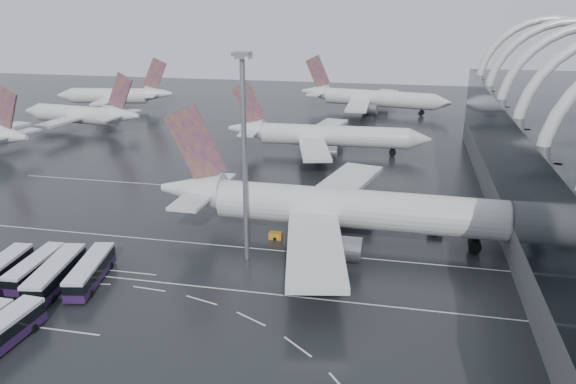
% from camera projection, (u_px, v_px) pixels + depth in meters
% --- Properties ---
extents(ground, '(420.00, 420.00, 0.00)m').
position_uv_depth(ground, '(221.00, 282.00, 80.15)').
color(ground, black).
rests_on(ground, ground).
extents(lane_marking_near, '(120.00, 0.25, 0.01)m').
position_uv_depth(lane_marking_near, '(217.00, 288.00, 78.30)').
color(lane_marking_near, silver).
rests_on(lane_marking_near, ground).
extents(lane_marking_mid, '(120.00, 0.25, 0.01)m').
position_uv_depth(lane_marking_mid, '(245.00, 248.00, 91.26)').
color(lane_marking_mid, silver).
rests_on(lane_marking_mid, ground).
extents(lane_marking_far, '(120.00, 0.25, 0.01)m').
position_uv_depth(lane_marking_far, '(282.00, 193.00, 117.19)').
color(lane_marking_far, silver).
rests_on(lane_marking_far, ground).
extents(bus_bay_line_north, '(28.00, 0.25, 0.01)m').
position_uv_depth(bus_bay_line_north, '(70.00, 266.00, 84.87)').
color(bus_bay_line_north, silver).
rests_on(bus_bay_line_north, ground).
extents(airliner_main, '(64.65, 56.86, 21.95)m').
position_uv_depth(airliner_main, '(337.00, 209.00, 92.73)').
color(airliner_main, silver).
rests_on(airliner_main, ground).
extents(airliner_gate_b, '(53.07, 47.82, 18.46)m').
position_uv_depth(airliner_gate_b, '(324.00, 136.00, 146.54)').
color(airliner_gate_b, silver).
rests_on(airliner_gate_b, ground).
extents(airliner_gate_c, '(54.78, 49.79, 19.57)m').
position_uv_depth(airliner_gate_c, '(371.00, 99.00, 201.27)').
color(airliner_gate_c, silver).
rests_on(airliner_gate_c, ground).
extents(jet_remote_mid, '(42.37, 34.20, 18.43)m').
position_uv_depth(jet_remote_mid, '(82.00, 115.00, 172.94)').
color(jet_remote_mid, silver).
rests_on(jet_remote_mid, ground).
extents(jet_remote_far, '(43.39, 35.07, 18.88)m').
position_uv_depth(jet_remote_far, '(117.00, 96.00, 207.26)').
color(jet_remote_far, silver).
rests_on(jet_remote_far, ground).
extents(bus_row_near_b, '(3.48, 12.33, 3.00)m').
position_uv_depth(bus_row_near_b, '(35.00, 268.00, 80.71)').
color(bus_row_near_b, '#1F1239').
rests_on(bus_row_near_b, ground).
extents(bus_row_near_c, '(5.17, 14.31, 3.45)m').
position_uv_depth(bus_row_near_c, '(56.00, 274.00, 78.38)').
color(bus_row_near_c, '#1F1239').
rests_on(bus_row_near_c, ground).
extents(bus_row_near_d, '(5.44, 13.62, 3.27)m').
position_uv_depth(bus_row_near_d, '(90.00, 271.00, 79.43)').
color(bus_row_near_d, '#1F1239').
rests_on(bus_row_near_d, ground).
extents(floodlight_mast, '(2.41, 2.41, 31.41)m').
position_uv_depth(floodlight_mast, '(244.00, 134.00, 81.04)').
color(floodlight_mast, gray).
rests_on(floodlight_mast, ground).
extents(gse_cart_belly_c, '(2.18, 1.29, 1.19)m').
position_uv_depth(gse_cart_belly_c, '(276.00, 236.00, 94.43)').
color(gse_cart_belly_c, '#C4881A').
rests_on(gse_cart_belly_c, ground).
extents(gse_cart_belly_d, '(2.48, 1.47, 1.36)m').
position_uv_depth(gse_cart_belly_d, '(435.00, 231.00, 96.15)').
color(gse_cart_belly_d, slate).
rests_on(gse_cart_belly_d, ground).
extents(gse_cart_belly_e, '(2.00, 1.18, 1.09)m').
position_uv_depth(gse_cart_belly_e, '(365.00, 209.00, 106.73)').
color(gse_cart_belly_e, '#C4881A').
rests_on(gse_cart_belly_e, ground).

